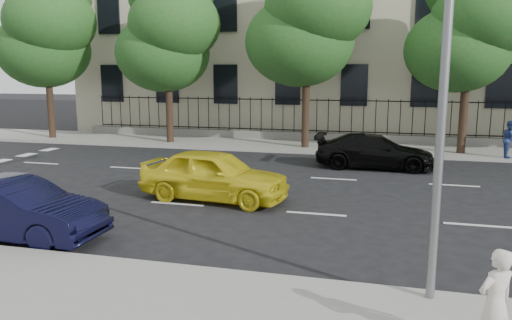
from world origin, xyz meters
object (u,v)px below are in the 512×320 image
at_px(yellow_taxi, 214,175).
at_px(black_sedan, 375,151).
at_px(navy_sedan, 14,210).
at_px(woman_near, 495,304).

height_order(yellow_taxi, black_sedan, yellow_taxi).
bearing_deg(black_sedan, yellow_taxi, 144.88).
distance_m(navy_sedan, black_sedan, 13.10).
relative_size(navy_sedan, black_sedan, 0.91).
xyz_separation_m(yellow_taxi, navy_sedan, (-3.22, -4.42, -0.06)).
xyz_separation_m(navy_sedan, black_sedan, (7.67, 10.62, -0.02)).
bearing_deg(black_sedan, woman_near, -171.81).
xyz_separation_m(navy_sedan, woman_near, (9.46, -2.70, 0.19)).
height_order(black_sedan, woman_near, woman_near).
bearing_deg(navy_sedan, black_sedan, -34.63).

